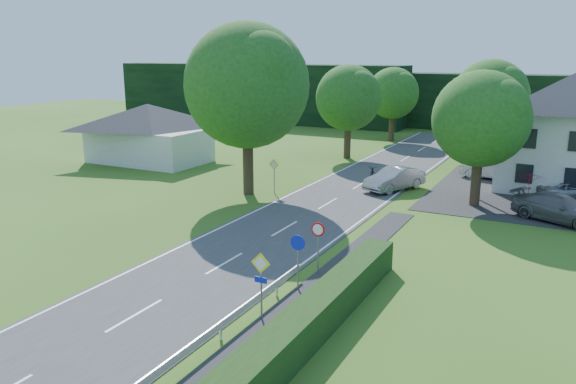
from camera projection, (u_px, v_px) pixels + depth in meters
The scene contains 25 objects.
road at pixel (301, 220), 32.96m from camera, with size 7.00×80.00×0.04m, color #373639.
parking_pad at pixel (539, 195), 38.79m from camera, with size 14.00×16.00×0.04m, color black.
line_edge_left at pixel (253, 212), 34.41m from camera, with size 0.12×80.00×0.01m, color white.
line_edge_right at pixel (352, 227), 31.50m from camera, with size 0.12×80.00×0.01m, color white.
line_centre at pixel (301, 219), 32.95m from camera, with size 0.12×80.00×0.01m, color white, non-canonical shape.
tree_main at pixel (247, 110), 37.69m from camera, with size 9.40×9.40×11.64m, color #214A16, non-canonical shape.
tree_left_far at pixel (348, 112), 51.40m from camera, with size 7.00×7.00×8.58m, color #214A16, non-canonical shape.
tree_right_far at pixel (489, 113), 47.69m from camera, with size 7.40×7.40×9.09m, color #214A16, non-canonical shape.
tree_left_back at pixel (392, 105), 61.57m from camera, with size 6.60×6.60×8.07m, color #214A16, non-canonical shape.
tree_right_back at pixel (490, 113), 55.21m from camera, with size 6.20×6.20×7.56m, color #214A16, non-canonical shape.
tree_right_mid at pixel (479, 139), 35.02m from camera, with size 7.00×7.00×8.58m, color #214A16, non-canonical shape.
treeline_left at pixel (255, 93), 80.70m from camera, with size 44.00×6.00×8.00m, color black.
treeline_right at pixel (526, 104), 68.17m from camera, with size 30.00×5.00×7.00m, color black.
bungalow_left at pixel (149, 132), 49.87m from camera, with size 11.00×6.50×5.20m.
streetlight at pixel (478, 132), 36.90m from camera, with size 2.03×0.18×8.00m.
sign_priority_right at pixel (261, 273), 20.25m from camera, with size 0.78×0.09×2.59m.
sign_roundabout at pixel (298, 251), 22.87m from camera, with size 0.64×0.08×2.37m.
sign_speed_limit at pixel (318, 235), 24.56m from camera, with size 0.64×0.11×2.37m.
sign_priority_left at pixel (274, 169), 38.85m from camera, with size 0.78×0.09×2.44m.
moving_car at pixel (394, 179), 39.87m from camera, with size 1.71×4.90×1.61m, color #9E9EA3.
motorcycle at pixel (373, 172), 43.89m from camera, with size 0.63×1.80×0.94m, color black.
parked_car_silver_a at pixel (489, 170), 43.48m from camera, with size 1.48×4.23×1.40m, color silver.
parked_car_grey at pixel (559, 208), 32.35m from camera, with size 2.18×5.37×1.56m, color #57565C.
parked_car_silver_b at pixel (571, 190), 37.43m from camera, with size 2.00×4.33×1.20m, color #9E9EA5.
parasol at pixel (529, 188), 36.40m from camera, with size 2.12×2.17×1.95m, color #AE0D23.
Camera 1 is at (13.90, -8.39, 9.54)m, focal length 35.00 mm.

